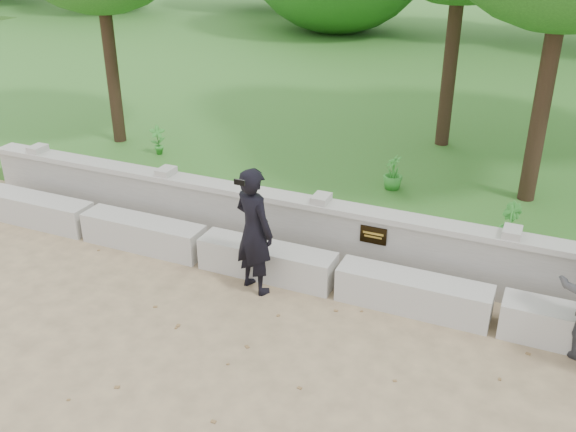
# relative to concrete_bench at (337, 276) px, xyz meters

# --- Properties ---
(ground) EXTENTS (80.00, 80.00, 0.00)m
(ground) POSITION_rel_concrete_bench_xyz_m (-0.00, -1.90, -0.22)
(ground) COLOR tan
(ground) RESTS_ON ground
(lawn) EXTENTS (40.00, 22.00, 0.25)m
(lawn) POSITION_rel_concrete_bench_xyz_m (-0.00, 12.10, -0.10)
(lawn) COLOR #386724
(lawn) RESTS_ON ground
(concrete_bench) EXTENTS (11.90, 0.45, 0.45)m
(concrete_bench) POSITION_rel_concrete_bench_xyz_m (0.00, 0.00, 0.00)
(concrete_bench) COLOR #B6B3AC
(concrete_bench) RESTS_ON ground
(parapet_wall) EXTENTS (12.50, 0.35, 0.90)m
(parapet_wall) POSITION_rel_concrete_bench_xyz_m (0.00, 0.70, 0.24)
(parapet_wall) COLOR #ABA8A2
(parapet_wall) RESTS_ON ground
(man_main) EXTENTS (0.73, 0.69, 1.70)m
(man_main) POSITION_rel_concrete_bench_xyz_m (-1.00, -0.36, 0.62)
(man_main) COLOR black
(man_main) RESTS_ON ground
(shrub_a) EXTENTS (0.36, 0.34, 0.56)m
(shrub_a) POSITION_rel_concrete_bench_xyz_m (-4.66, 2.87, 0.31)
(shrub_a) COLOR #368F30
(shrub_a) RESTS_ON lawn
(shrub_b) EXTENTS (0.38, 0.42, 0.62)m
(shrub_b) POSITION_rel_concrete_bench_xyz_m (1.90, 1.75, 0.34)
(shrub_b) COLOR #368F30
(shrub_b) RESTS_ON lawn
(shrub_d) EXTENTS (0.41, 0.42, 0.59)m
(shrub_d) POSITION_rel_concrete_bench_xyz_m (-0.10, 3.03, 0.32)
(shrub_d) COLOR #368F30
(shrub_d) RESTS_ON lawn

